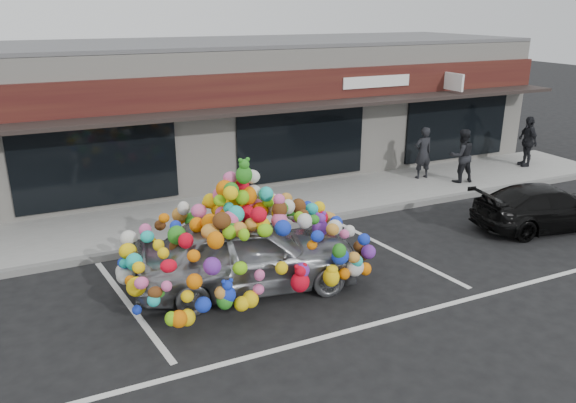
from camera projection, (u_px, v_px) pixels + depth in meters
name	position (u px, v px, depth m)	size (l,w,h in m)	color
ground	(288.00, 277.00, 11.68)	(90.00, 90.00, 0.00)	black
shop_building	(179.00, 110.00, 18.21)	(24.00, 7.20, 4.31)	beige
sidewalk	(225.00, 214.00, 15.08)	(26.00, 3.00, 0.15)	gray
kerb	(245.00, 233.00, 13.80)	(26.00, 0.18, 0.16)	slate
parking_stripe_left	(130.00, 305.00, 10.58)	(0.12, 4.40, 0.01)	silver
parking_stripe_mid	(394.00, 251.00, 12.96)	(0.12, 4.40, 0.01)	silver
parking_stripe_right	(561.00, 216.00, 15.11)	(0.12, 4.40, 0.01)	silver
lane_line	(436.00, 308.00, 10.50)	(14.00, 0.12, 0.01)	silver
toy_car	(248.00, 245.00, 10.97)	(3.18, 4.94, 2.73)	#B3B7BE
black_sedan	(546.00, 207.00, 14.16)	(3.83, 1.56, 1.11)	black
pedestrian_a	(423.00, 153.00, 17.73)	(0.60, 0.40, 1.65)	black
pedestrian_b	(462.00, 156.00, 17.34)	(0.81, 0.63, 1.67)	black
pedestrian_c	(527.00, 141.00, 19.12)	(0.42, 1.00, 1.71)	black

